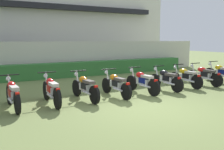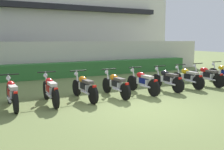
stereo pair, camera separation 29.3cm
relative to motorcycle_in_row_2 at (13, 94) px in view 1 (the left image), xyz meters
name	(u,v)px [view 1 (the left image)]	position (x,y,z in m)	size (l,w,h in m)	color
ground	(149,109)	(3.49, -1.95, -0.45)	(60.00, 60.00, 0.00)	olive
building	(32,14)	(3.49, 12.88, 3.55)	(20.56, 6.50, 7.99)	silver
compound_wall	(62,59)	(3.49, 6.00, 0.50)	(19.53, 0.30, 1.90)	beige
hedge_row	(66,70)	(3.49, 5.30, -0.06)	(15.62, 0.70, 0.79)	#337033
motorcycle_in_row_2	(13,94)	(0.00, 0.00, 0.00)	(0.60, 1.90, 0.96)	black
motorcycle_in_row_3	(51,90)	(1.14, -0.02, 0.01)	(0.60, 1.95, 0.97)	black
motorcycle_in_row_4	(85,87)	(2.28, -0.02, -0.01)	(0.60, 1.93, 0.95)	black
motorcycle_in_row_5	(116,84)	(3.46, -0.05, -0.01)	(0.60, 1.91, 0.95)	black
motorcycle_in_row_6	(142,81)	(4.62, -0.07, 0.00)	(0.60, 1.91, 0.96)	black
motorcycle_in_row_7	(166,79)	(5.79, -0.06, -0.01)	(0.60, 1.80, 0.95)	black
motorcycle_in_row_8	(186,77)	(6.97, 0.04, -0.01)	(0.60, 1.82, 0.95)	black
motorcycle_in_row_9	(204,75)	(8.05, 0.00, -0.01)	(0.60, 1.93, 0.95)	black
motorcycle_in_row_10	(221,73)	(9.27, 0.05, 0.01)	(0.60, 1.92, 0.98)	black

